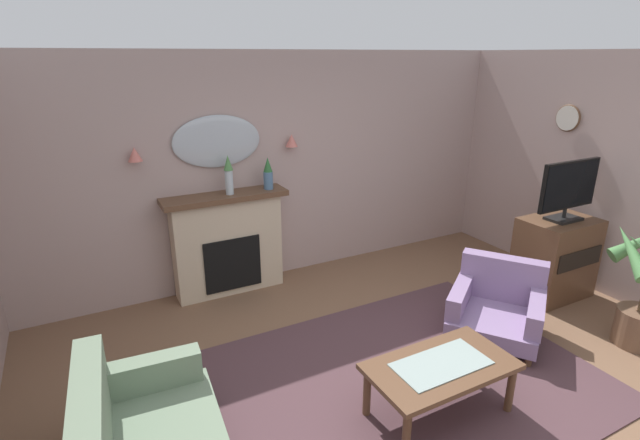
% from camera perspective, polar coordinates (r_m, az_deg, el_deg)
% --- Properties ---
extents(floor, '(6.96, 6.21, 0.10)m').
position_cam_1_polar(floor, '(4.18, 11.50, -20.38)').
color(floor, brown).
rests_on(floor, ground).
extents(wall_back, '(6.96, 0.10, 2.64)m').
position_cam_1_polar(wall_back, '(5.65, -4.75, 6.26)').
color(wall_back, '#B29993').
rests_on(wall_back, ground).
extents(patterned_rug, '(3.20, 2.40, 0.01)m').
position_cam_1_polar(patterned_rug, '(4.26, 9.78, -18.37)').
color(patterned_rug, '#4C3338').
rests_on(patterned_rug, ground).
extents(fireplace, '(1.36, 0.36, 1.16)m').
position_cam_1_polar(fireplace, '(5.43, -10.99, -2.90)').
color(fireplace, beige).
rests_on(fireplace, ground).
extents(mantel_vase_left, '(0.10, 0.10, 0.43)m').
position_cam_1_polar(mantel_vase_left, '(5.17, -10.94, 5.51)').
color(mantel_vase_left, silver).
rests_on(mantel_vase_left, fireplace).
extents(mantel_vase_right, '(0.11, 0.11, 0.36)m').
position_cam_1_polar(mantel_vase_right, '(5.33, -6.27, 5.54)').
color(mantel_vase_right, '#4C7093').
rests_on(mantel_vase_right, fireplace).
extents(wall_mirror, '(0.96, 0.06, 0.56)m').
position_cam_1_polar(wall_mirror, '(5.25, -12.25, 9.22)').
color(wall_mirror, '#B2BCC6').
extents(wall_sconce_left, '(0.14, 0.14, 0.14)m').
position_cam_1_polar(wall_sconce_left, '(5.05, -21.39, 7.37)').
color(wall_sconce_left, '#D17066').
extents(wall_sconce_right, '(0.14, 0.14, 0.14)m').
position_cam_1_polar(wall_sconce_right, '(5.50, -3.44, 9.53)').
color(wall_sconce_right, '#D17066').
extents(wall_clock, '(0.04, 0.31, 0.31)m').
position_cam_1_polar(wall_clock, '(6.24, 27.67, 10.80)').
color(wall_clock, silver).
extents(coffee_table, '(1.10, 0.60, 0.45)m').
position_cam_1_polar(coffee_table, '(3.78, 14.34, -17.12)').
color(coffee_table, brown).
rests_on(coffee_table, ground).
extents(armchair_beside_couch, '(1.13, 1.13, 0.71)m').
position_cam_1_polar(armchair_beside_couch, '(4.95, 20.55, -9.53)').
color(armchair_beside_couch, gray).
rests_on(armchair_beside_couch, ground).
extents(tv_cabinet, '(0.80, 0.57, 0.90)m').
position_cam_1_polar(tv_cabinet, '(5.91, 26.41, -4.05)').
color(tv_cabinet, brown).
rests_on(tv_cabinet, ground).
extents(tv_flatscreen, '(0.84, 0.24, 0.65)m').
position_cam_1_polar(tv_flatscreen, '(5.66, 27.76, 3.32)').
color(tv_flatscreen, black).
rests_on(tv_flatscreen, tv_cabinet).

